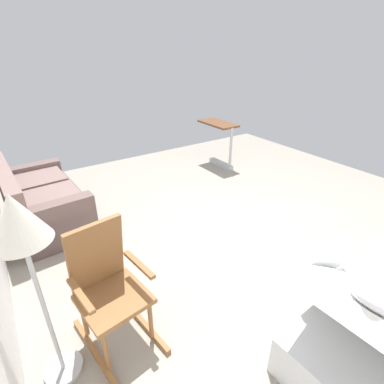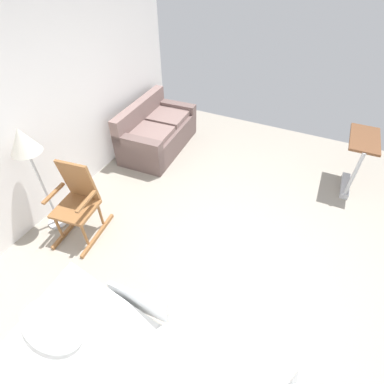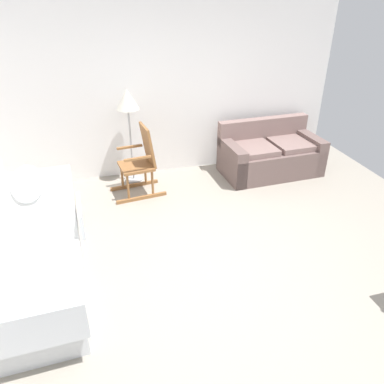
% 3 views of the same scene
% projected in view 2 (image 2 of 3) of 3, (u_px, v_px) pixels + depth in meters
% --- Properties ---
extents(ground_plane, '(6.59, 6.59, 0.00)m').
position_uv_depth(ground_plane, '(233.00, 244.00, 3.75)').
color(ground_plane, gray).
extents(back_wall, '(5.47, 0.10, 2.70)m').
position_uv_depth(back_wall, '(49.00, 108.00, 3.70)').
color(back_wall, white).
rests_on(back_wall, ground).
extents(couch, '(1.65, 0.94, 0.85)m').
position_uv_depth(couch, '(157.00, 133.00, 5.26)').
color(couch, '#68534F').
rests_on(couch, ground).
extents(rocking_chair, '(0.82, 0.57, 1.05)m').
position_uv_depth(rocking_chair, '(78.00, 202.00, 3.62)').
color(rocking_chair, brown).
rests_on(rocking_chair, ground).
extents(floor_lamp, '(0.34, 0.34, 1.48)m').
position_uv_depth(floor_lamp, '(26.00, 148.00, 3.22)').
color(floor_lamp, '#B2B5BA').
rests_on(floor_lamp, ground).
extents(overbed_table, '(0.84, 0.41, 0.84)m').
position_uv_depth(overbed_table, '(357.00, 158.00, 4.28)').
color(overbed_table, '#B2B5BA').
rests_on(overbed_table, ground).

